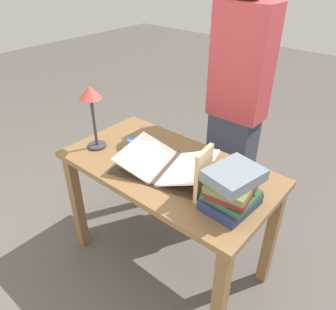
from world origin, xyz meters
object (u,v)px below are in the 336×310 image
object	(u,v)px
open_book	(167,165)
reading_lamp	(91,102)
book_standing_upright	(203,174)
book_stack_tall	(232,189)
person_reader	(236,110)
coffee_mug	(135,145)

from	to	relation	value
open_book	reading_lamp	bearing A→B (deg)	-3.54
reading_lamp	book_standing_upright	bearing A→B (deg)	-178.04
book_stack_tall	person_reader	size ratio (longest dim) A/B	0.16
coffee_mug	person_reader	xyz separation A→B (m)	(-0.28, -0.67, 0.07)
book_standing_upright	coffee_mug	size ratio (longest dim) A/B	2.20
book_standing_upright	reading_lamp	xyz separation A→B (m)	(0.76, 0.03, 0.16)
person_reader	book_standing_upright	bearing A→B (deg)	-70.64
person_reader	book_stack_tall	bearing A→B (deg)	-60.75
open_book	book_stack_tall	bearing A→B (deg)	160.05
book_stack_tall	person_reader	bearing A→B (deg)	-60.75
reading_lamp	book_stack_tall	bearing A→B (deg)	-176.91
open_book	book_standing_upright	size ratio (longest dim) A/B	2.32
coffee_mug	person_reader	bearing A→B (deg)	-112.44
person_reader	open_book	bearing A→B (deg)	-91.07
reading_lamp	open_book	bearing A→B (deg)	-169.27
open_book	reading_lamp	xyz separation A→B (m)	(0.48, 0.09, 0.27)
coffee_mug	book_standing_upright	bearing A→B (deg)	170.74
book_stack_tall	coffee_mug	world-z (taller)	book_stack_tall
coffee_mug	book_stack_tall	bearing A→B (deg)	174.56
open_book	coffee_mug	xyz separation A→B (m)	(0.26, -0.02, 0.01)
open_book	reading_lamp	world-z (taller)	reading_lamp
open_book	person_reader	bearing A→B (deg)	-105.34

